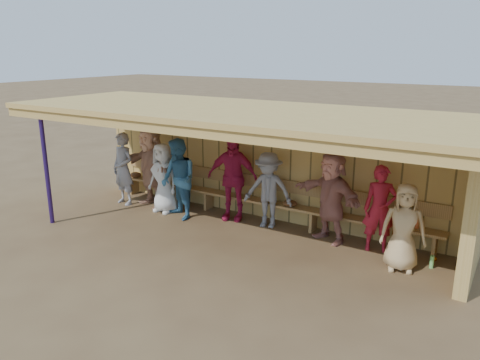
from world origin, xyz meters
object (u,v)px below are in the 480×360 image
at_px(player_e, 268,190).
at_px(player_d, 232,177).
at_px(player_b, 164,178).
at_px(player_extra, 151,166).
at_px(player_f, 331,197).
at_px(bench, 259,195).
at_px(player_g, 380,209).
at_px(player_h, 404,228).
at_px(player_c, 179,179).
at_px(player_a, 123,169).

bearing_deg(player_e, player_d, 169.14).
height_order(player_b, player_extra, player_extra).
height_order(player_f, bench, player_f).
relative_size(player_d, player_f, 1.05).
height_order(player_b, player_e, player_b).
relative_size(player_e, player_g, 0.99).
relative_size(player_f, player_h, 1.18).
relative_size(player_c, player_g, 1.10).
height_order(player_d, player_e, player_d).
relative_size(player_b, player_d, 0.85).
xyz_separation_m(player_f, player_g, (0.91, 0.02, -0.08)).
distance_m(player_a, bench, 3.31).
bearing_deg(player_e, player_c, -174.24).
bearing_deg(player_e, bench, 131.16).
bearing_deg(player_h, player_f, 142.86).
distance_m(player_f, bench, 1.81).
bearing_deg(player_e, player_g, -10.86).
bearing_deg(player_g, player_a, 165.26).
xyz_separation_m(player_a, player_h, (6.41, -0.11, -0.11)).
relative_size(player_c, player_d, 0.94).
height_order(player_f, player_h, player_f).
bearing_deg(player_g, player_h, -65.40).
distance_m(player_e, player_h, 2.87).
bearing_deg(player_a, player_g, 13.19).
distance_m(player_a, player_h, 6.41).
relative_size(player_f, player_g, 1.11).
xyz_separation_m(player_b, player_f, (3.77, 0.38, 0.09)).
bearing_deg(player_extra, player_h, 10.00).
bearing_deg(player_f, player_d, -156.00).
relative_size(player_b, player_f, 0.90).
xyz_separation_m(player_a, player_f, (4.95, 0.44, 0.03)).
height_order(player_h, player_extra, player_extra).
bearing_deg(player_extra, player_a, -143.85).
bearing_deg(player_g, player_c, 168.42).
xyz_separation_m(player_c, player_g, (4.14, 0.56, -0.08)).
height_order(player_a, player_d, player_d).
bearing_deg(player_b, player_g, 8.08).
bearing_deg(player_extra, player_b, -6.32).
bearing_deg(player_f, player_a, -150.31).
height_order(player_a, player_g, player_a).
distance_m(player_b, player_h, 5.24).
xyz_separation_m(player_a, player_g, (5.86, 0.46, -0.06)).
xyz_separation_m(player_h, player_extra, (-5.79, 0.37, 0.20)).
relative_size(player_c, player_extra, 0.93).
distance_m(player_c, player_g, 4.17).
bearing_deg(bench, player_b, -160.72).
height_order(player_a, player_c, player_c).
relative_size(player_b, player_g, 0.99).
relative_size(player_d, player_extra, 0.98).
distance_m(player_f, player_g, 0.92).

